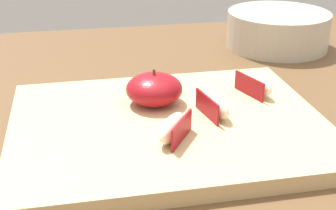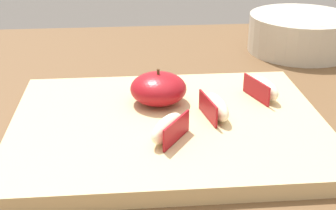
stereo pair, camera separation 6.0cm
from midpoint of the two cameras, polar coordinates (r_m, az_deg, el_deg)
dining_table at (r=0.69m, az=4.06°, el=-8.52°), size 1.49×0.97×0.74m
cutting_board at (r=0.61m, az=2.80°, el=-2.62°), size 0.39×0.31×0.02m
apple_half_skin_up at (r=0.64m, az=1.50°, el=1.91°), size 0.08×0.08×0.05m
apple_wedge_middle at (r=0.68m, az=13.65°, el=1.90°), size 0.04×0.07×0.03m
apple_wedge_front at (r=0.55m, az=3.13°, el=-2.85°), size 0.05×0.07×0.03m
apple_wedge_near_knife at (r=0.61m, az=8.47°, el=-0.31°), size 0.03×0.07×0.03m
ceramic_fruit_bowl at (r=0.95m, az=17.25°, el=8.23°), size 0.19×0.19×0.07m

